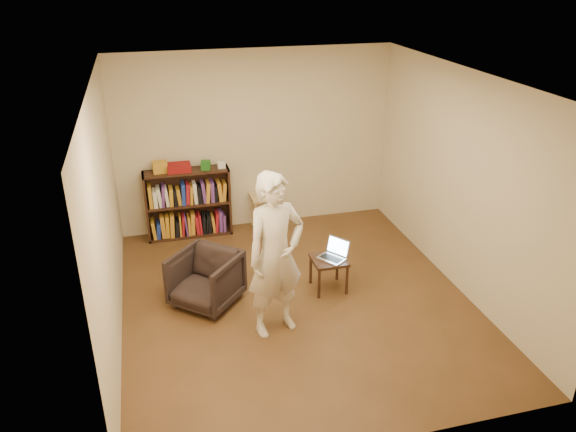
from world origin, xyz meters
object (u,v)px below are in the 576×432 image
object	(u,v)px
stool	(263,202)
laptop	(334,253)
bookshelf	(188,207)
armchair	(206,279)
person	(276,256)
side_table	(329,264)

from	to	relation	value
stool	laptop	world-z (taller)	laptop
bookshelf	laptop	xyz separation A→B (m)	(1.56, -1.91, 0.03)
armchair	person	bearing A→B (deg)	-4.03
side_table	laptop	world-z (taller)	laptop
armchair	person	xyz separation A→B (m)	(0.67, -0.69, 0.58)
bookshelf	stool	world-z (taller)	bookshelf
laptop	armchair	bearing A→B (deg)	-127.20
side_table	laptop	bearing A→B (deg)	13.22
bookshelf	side_table	world-z (taller)	bookshelf
stool	person	xyz separation A→B (m)	(-0.41, -2.50, 0.48)
side_table	person	size ratio (longest dim) A/B	0.23
side_table	laptop	xyz separation A→B (m)	(0.07, 0.02, 0.12)
side_table	stool	bearing A→B (deg)	102.18
stool	laptop	distance (m)	1.91
person	laptop	bearing A→B (deg)	19.12
armchair	laptop	world-z (taller)	armchair
stool	armchair	world-z (taller)	armchair
laptop	side_table	bearing A→B (deg)	-112.64
stool	side_table	world-z (taller)	stool
armchair	side_table	xyz separation A→B (m)	(1.48, -0.05, 0.02)
bookshelf	laptop	size ratio (longest dim) A/B	2.90
bookshelf	armchair	xyz separation A→B (m)	(0.01, -1.87, -0.12)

